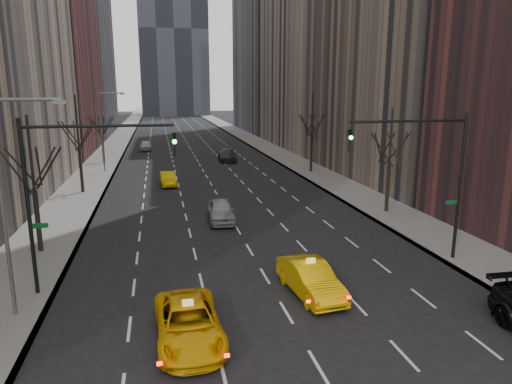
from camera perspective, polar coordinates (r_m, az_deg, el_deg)
sidewalk_left at (r=80.09m, az=-17.30°, el=5.48°), size 4.50×320.00×0.15m
sidewalk_right at (r=81.61m, az=0.17°, el=6.18°), size 4.50×320.00×0.15m
tree_lw_b at (r=28.66m, az=-25.94°, el=0.12°), size 3.36×3.50×7.82m
tree_lw_c at (r=44.10m, az=-21.21°, el=4.95°), size 3.36×3.50×8.74m
tree_lw_d at (r=61.89m, az=-18.67°, el=6.68°), size 3.36×3.50×7.36m
tree_rw_b at (r=36.00m, az=16.30°, el=3.23°), size 3.36×3.50×7.82m
tree_rw_c at (r=52.35m, az=6.97°, el=6.80°), size 3.36×3.50×8.74m
traffic_mast_left at (r=21.95m, az=-22.65°, el=1.65°), size 6.69×0.39×8.00m
traffic_mast_right at (r=25.78m, az=21.32°, el=3.27°), size 6.69×0.39×8.00m
streetlight_near at (r=20.42m, az=-28.43°, el=0.70°), size 2.83×0.22×9.00m
streetlight_far at (r=54.66m, az=-18.39°, el=8.16°), size 2.83×0.22×9.00m
taxi_suv at (r=18.04m, az=-8.43°, el=-15.90°), size 2.57×5.29×1.45m
taxi_sedan at (r=21.61m, az=6.81°, el=-10.70°), size 2.16×4.85×1.55m
silver_sedan_ahead at (r=33.00m, az=-4.40°, el=-2.35°), size 2.06×4.65×1.56m
far_taxi at (r=46.08m, az=-10.93°, el=1.63°), size 1.64×4.15×1.34m
far_suv_grey at (r=61.10m, az=-3.64°, el=4.63°), size 2.51×5.55×1.58m
far_car_white at (r=73.90m, az=-13.63°, el=5.67°), size 1.78×4.42×1.50m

